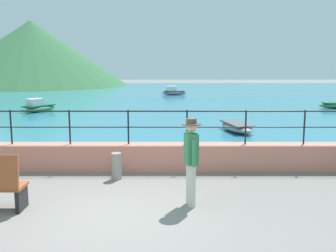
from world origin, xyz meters
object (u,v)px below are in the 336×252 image
(bollard, at_px, (118,166))
(person_walking, at_px, (192,158))
(boat_1, at_px, (238,127))
(boat_3, at_px, (175,92))
(boat_2, at_px, (39,107))

(bollard, bearing_deg, person_walking, -45.94)
(boat_1, height_order, boat_3, boat_3)
(person_walking, relative_size, boat_2, 0.72)
(boat_1, bearing_deg, person_walking, -106.07)
(person_walking, bearing_deg, boat_2, 118.30)
(bollard, xyz_separation_m, boat_1, (4.04, 6.35, -0.07))
(boat_3, bearing_deg, boat_2, -123.72)
(person_walking, relative_size, boat_1, 0.72)
(person_walking, height_order, boat_2, person_walking)
(boat_1, bearing_deg, boat_2, 147.37)
(bollard, height_order, boat_1, bollard)
(boat_1, xyz_separation_m, boat_3, (-2.30, 18.43, 0.07))
(person_walking, distance_m, boat_3, 26.55)
(boat_2, bearing_deg, boat_3, 56.28)
(boat_2, bearing_deg, boat_1, -32.63)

